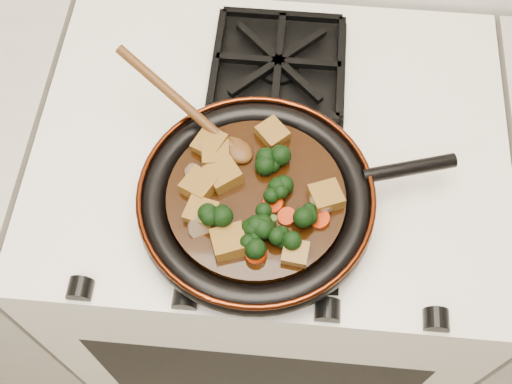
{
  "coord_description": "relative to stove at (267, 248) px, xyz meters",
  "views": [
    {
      "loc": [
        0.03,
        1.13,
        1.77
      ],
      "look_at": [
        -0.01,
        1.55,
        0.97
      ],
      "focal_mm": 45.0,
      "sensor_mm": 36.0,
      "label": 1
    }
  ],
  "objects": [
    {
      "name": "skillet",
      "position": [
        -0.01,
        -0.14,
        0.49
      ],
      "size": [
        0.46,
        0.35,
        0.05
      ],
      "rotation": [
        0.0,
        0.0,
        0.29
      ],
      "color": "black",
      "rests_on": "burner_grate_front"
    },
    {
      "name": "broccoli_floret_2",
      "position": [
        -0.0,
        -0.2,
        0.52
      ],
      "size": [
        0.08,
        0.07,
        0.07
      ],
      "primitive_type": null,
      "rotation": [
        -0.13,
        0.19,
        2.96
      ],
      "color": "black",
      "rests_on": "braising_sauce"
    },
    {
      "name": "broccoli_floret_4",
      "position": [
        0.06,
        -0.17,
        0.52
      ],
      "size": [
        0.07,
        0.06,
        0.06
      ],
      "primitive_type": null,
      "rotation": [
        0.04,
        -0.03,
        1.46
      ],
      "color": "black",
      "rests_on": "braising_sauce"
    },
    {
      "name": "carrot_coin_2",
      "position": [
        -0.08,
        -0.09,
        0.51
      ],
      "size": [
        0.03,
        0.03,
        0.01
      ],
      "primitive_type": "cylinder",
      "rotation": [
        0.06,
        -0.1,
        0.0
      ],
      "color": "#AF2504",
      "rests_on": "braising_sauce"
    },
    {
      "name": "tofu_cube_8",
      "position": [
        -0.08,
        -0.08,
        0.52
      ],
      "size": [
        0.05,
        0.05,
        0.03
      ],
      "primitive_type": "cube",
      "rotation": [
        0.09,
        0.01,
        1.71
      ],
      "color": "brown",
      "rests_on": "braising_sauce"
    },
    {
      "name": "broccoli_floret_1",
      "position": [
        0.01,
        -0.18,
        0.52
      ],
      "size": [
        0.07,
        0.08,
        0.07
      ],
      "primitive_type": null,
      "rotation": [
        0.12,
        0.17,
        1.41
      ],
      "color": "black",
      "rests_on": "braising_sauce"
    },
    {
      "name": "braising_sauce",
      "position": [
        -0.01,
        -0.14,
        0.5
      ],
      "size": [
        0.26,
        0.26,
        0.02
      ],
      "primitive_type": "cylinder",
      "color": "black",
      "rests_on": "skillet"
    },
    {
      "name": "mushroom_slice_1",
      "position": [
        0.08,
        -0.14,
        0.52
      ],
      "size": [
        0.05,
        0.05,
        0.03
      ],
      "primitive_type": "cylinder",
      "rotation": [
        0.61,
        0.0,
        2.45
      ],
      "color": "brown",
      "rests_on": "braising_sauce"
    },
    {
      "name": "burner_grate_back",
      "position": [
        0.0,
        0.14,
        0.46
      ],
      "size": [
        0.23,
        0.23,
        0.03
      ],
      "primitive_type": null,
      "color": "black",
      "rests_on": "stove"
    },
    {
      "name": "tofu_cube_2",
      "position": [
        0.09,
        -0.13,
        0.52
      ],
      "size": [
        0.06,
        0.06,
        0.03
      ],
      "primitive_type": "cube",
      "rotation": [
        -0.06,
        0.03,
        0.4
      ],
      "color": "brown",
      "rests_on": "braising_sauce"
    },
    {
      "name": "carrot_coin_0",
      "position": [
        0.08,
        -0.17,
        0.51
      ],
      "size": [
        0.03,
        0.03,
        0.02
      ],
      "primitive_type": "cylinder",
      "rotation": [
        0.09,
        -0.29,
        0.0
      ],
      "color": "#AF2504",
      "rests_on": "braising_sauce"
    },
    {
      "name": "tofu_cube_4",
      "position": [
        -0.09,
        -0.13,
        0.52
      ],
      "size": [
        0.06,
        0.06,
        0.03
      ],
      "primitive_type": "cube",
      "rotation": [
        0.06,
        0.09,
        2.67
      ],
      "color": "brown",
      "rests_on": "braising_sauce"
    },
    {
      "name": "broccoli_floret_6",
      "position": [
        0.02,
        -0.13,
        0.52
      ],
      "size": [
        0.07,
        0.06,
        0.07
      ],
      "primitive_type": null,
      "rotation": [
        0.18,
        -0.1,
        1.55
      ],
      "color": "black",
      "rests_on": "braising_sauce"
    },
    {
      "name": "mushroom_slice_0",
      "position": [
        -0.09,
        -0.2,
        0.52
      ],
      "size": [
        0.04,
        0.04,
        0.03
      ],
      "primitive_type": "cylinder",
      "rotation": [
        0.93,
        0.0,
        0.48
      ],
      "color": "brown",
      "rests_on": "braising_sauce"
    },
    {
      "name": "tofu_cube_3",
      "position": [
        0.05,
        -0.22,
        0.52
      ],
      "size": [
        0.04,
        0.04,
        0.02
      ],
      "primitive_type": "cube",
      "rotation": [
        -0.07,
        0.02,
        3.02
      ],
      "color": "brown",
      "rests_on": "braising_sauce"
    },
    {
      "name": "tofu_cube_6",
      "position": [
        -0.04,
        -0.22,
        0.52
      ],
      "size": [
        0.06,
        0.06,
        0.03
      ],
      "primitive_type": "cube",
      "rotation": [
        -0.07,
        0.12,
        1.91
      ],
      "color": "brown",
      "rests_on": "braising_sauce"
    },
    {
      "name": "carrot_coin_1",
      "position": [
        -0.0,
        -0.23,
        0.51
      ],
      "size": [
        0.03,
        0.03,
        0.02
      ],
      "primitive_type": "cylinder",
      "rotation": [
        0.09,
        -0.28,
        0.0
      ],
      "color": "#AF2504",
      "rests_on": "braising_sauce"
    },
    {
      "name": "broccoli_floret_7",
      "position": [
        -0.06,
        -0.19,
        0.52
      ],
      "size": [
        0.08,
        0.09,
        0.06
      ],
      "primitive_type": null,
      "rotation": [
        0.05,
        -0.07,
        0.97
      ],
      "color": "black",
      "rests_on": "braising_sauce"
    },
    {
      "name": "burner_grate_front",
      "position": [
        0.0,
        -0.14,
        0.46
      ],
      "size": [
        0.23,
        0.23,
        0.03
      ],
      "primitive_type": null,
      "color": "black",
      "rests_on": "stove"
    },
    {
      "name": "carrot_coin_3",
      "position": [
        0.01,
        -0.15,
        0.51
      ],
      "size": [
        0.03,
        0.03,
        0.02
      ],
      "primitive_type": "cylinder",
      "rotation": [
        0.22,
        -0.27,
        0.0
      ],
      "color": "#AF2504",
      "rests_on": "braising_sauce"
    },
    {
      "name": "broccoli_floret_5",
      "position": [
        0.0,
        -0.08,
        0.52
      ],
      "size": [
        0.09,
        0.08,
        0.07
      ],
      "primitive_type": null,
      "rotation": [
        -0.2,
        0.19,
        2.55
      ],
      "color": "black",
      "rests_on": "braising_sauce"
    },
    {
      "name": "broccoli_floret_0",
      "position": [
        -0.01,
        -0.22,
        0.52
      ],
      "size": [
        0.08,
        0.08,
        0.06
      ],
      "primitive_type": null,
      "rotation": [
        -0.1,
        -0.06,
        0.44
      ],
      "color": "black",
      "rests_on": "braising_sauce"
    },
    {
      "name": "wooden_spoon",
      "position": [
        -0.1,
        -0.03,
        0.53
      ],
      "size": [
        0.14,
        0.1,
        0.23
      ],
      "rotation": [
        0.0,
        0.0,
        2.57
      ],
      "color": "#4F2C10",
      "rests_on": "braising_sauce"
    },
    {
      "name": "stove",
      "position": [
        0.0,
        0.0,
        0.0
      ],
      "size": [
        0.76,
        0.6,
        0.9
      ],
      "primitive_type": "cube",
      "color": "white",
      "rests_on": "ground"
    },
    {
      "name": "tofu_cube_7",
      "position": [
        -0.09,
        -0.06,
        0.52
      ],
      "size": [
        0.06,
        0.06,
        0.03
      ],
      "primitive_type": "cube",
      "rotation": [
        -0.08,
        -0.09,
        1.11
      ],
      "color": "brown",
      "rests_on": "braising_sauce"
    },
    {
      "name": "tofu_cube_1",
      "position": [
        -0.06,
        -0.11,
        0.52
      ],
      "size": [
        0.06,
        0.06,
        0.03
      ],
      "primitive_type": "cube",
      "rotation": [
        -0.08,
        -0.1,
        0.61
      ],
      "color": "brown",
      "rests_on": "braising_sauce"
    },
    {
      "name": "broccoli_floret_3",
      "position": [
        0.03,
        -0.2,
        0.52
      ],
      "size": [
        0.08,
        0.08,
        0.06
      ],
      "primitive_type": null,
      "rotation": [
        0.11,
        0.1,
        0.92
      ],
      "color": "black",
      "rests_on": "braising_sauce"
    },
    {
      "name": "carrot_coin_4",
      "position": [
        0.03,
        -0.17,
        0.51
      ],
      "size": [
        0.03,
        0.03,
        0.02
      ],
      "primitive_type": "cylinder",
      "rotation": [
        0.14,
        -0.23,
        0.0
      ],
      "color": "#AF2504",
      "rests_on": "braising_sauce"
    },
    {
      "name": "tofu_cube_0",
      "position": [
        0.0,
        -0.03,
        0.52
      ],
      "size": [
        0.05,
        0.06,
        0.02
      ],
      "primitive_type": "cube",
      "rotation": [
        -0.03,
        -0.03,
        2.31
      ],
      "color": "brown",
      "rests_on": "braising_sauce"
    },
    {
      "name": "mushroom_slice_2",
      "position": [
        -0.1,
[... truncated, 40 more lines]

